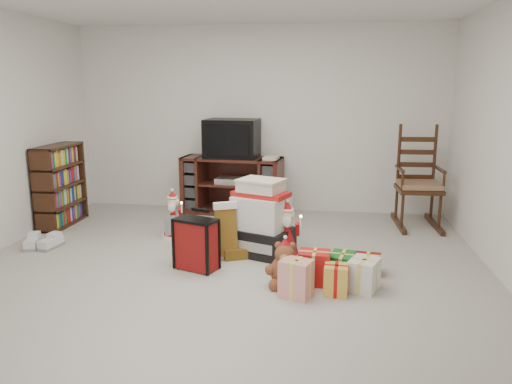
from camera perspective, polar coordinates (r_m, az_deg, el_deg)
room at (r=4.41m, az=-4.00°, el=5.94°), size 5.01×5.01×2.51m
tv_stand at (r=6.77m, az=-2.74°, el=0.79°), size 1.38×0.62×0.77m
bookshelf at (r=6.63m, az=-21.47°, el=0.55°), size 0.27×0.82×1.00m
rocking_chair at (r=6.49m, az=17.98°, el=0.20°), size 0.55×0.88×1.29m
gift_pile at (r=5.13m, az=0.57°, el=-3.48°), size 0.73×0.64×0.77m
red_suitcase at (r=4.77m, az=-6.84°, el=-5.92°), size 0.43×0.32×0.58m
stocking at (r=5.00m, az=-3.43°, el=-4.44°), size 0.30×0.22×0.59m
teddy_bear at (r=4.39m, az=3.34°, el=-8.55°), size 0.27×0.24×0.40m
santa_figurine at (r=5.09m, az=3.57°, el=-4.98°), size 0.29×0.27×0.59m
mrs_claus_figurine at (r=5.78m, az=-9.43°, el=-3.10°), size 0.27×0.26×0.56m
sneaker_pair at (r=5.87m, az=-23.27°, el=-5.38°), size 0.39×0.33×0.11m
gift_cluster at (r=4.47m, az=9.30°, el=-8.99°), size 0.72×1.01×0.25m
crt_television at (r=6.66m, az=-2.77°, el=6.14°), size 0.72×0.55×0.51m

